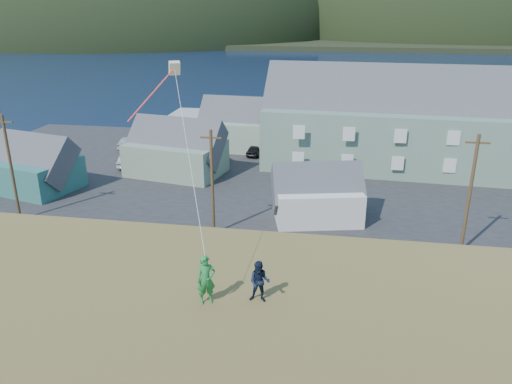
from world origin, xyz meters
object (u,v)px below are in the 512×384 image
wharf (249,122)px  kite_flyer_navy (260,282)px  shed_palegreen_near (176,150)px  kite_flyer_green (206,280)px  shed_palegreen_far (246,125)px  shed_teal (31,165)px  shed_white (317,194)px  lodge (444,123)px

wharf → kite_flyer_navy: kite_flyer_navy is taller
kite_flyer_navy → shed_palegreen_near: bearing=113.8°
kite_flyer_green → kite_flyer_navy: bearing=-17.0°
shed_palegreen_far → shed_palegreen_near: bearing=-111.2°
shed_palegreen_near → kite_flyer_navy: 36.98m
shed_teal → shed_white: 27.76m
shed_teal → shed_palegreen_far: 25.45m
lodge → kite_flyer_navy: size_ratio=25.49×
lodge → kite_flyer_navy: lodge is taller
lodge → kite_flyer_navy: (-13.55, -40.09, 2.79)m
wharf → shed_white: 36.32m
kite_flyer_green → kite_flyer_navy: (1.80, 0.40, -0.14)m
wharf → shed_teal: shed_teal is taller
shed_palegreen_far → shed_teal: bearing=-129.8°
lodge → kite_flyer_green: 43.40m
shed_teal → shed_palegreen_far: shed_palegreen_far is taller
lodge → kite_flyer_green: size_ratio=21.63×
wharf → shed_palegreen_far: size_ratio=2.16×
wharf → shed_palegreen_far: (2.01, -13.20, 2.52)m
lodge → wharf: bearing=146.6°
lodge → shed_palegreen_far: (-22.37, 4.99, -2.21)m
shed_teal → shed_palegreen_near: bearing=43.7°
kite_flyer_green → kite_flyer_navy: 1.85m
wharf → kite_flyer_navy: (10.83, -58.27, 7.51)m
shed_palegreen_far → kite_flyer_green: size_ratio=6.68×
wharf → kite_flyer_green: kite_flyer_green is taller
wharf → kite_flyer_navy: size_ratio=17.03×
shed_white → shed_palegreen_far: shed_palegreen_far is taller
shed_palegreen_near → shed_white: (15.33, -9.71, -0.46)m
lodge → shed_white: lodge is taller
lodge → shed_teal: lodge is taller
kite_flyer_green → kite_flyer_navy: size_ratio=1.18×
shed_palegreen_far → lodge: bearing=-8.1°
wharf → kite_flyer_navy: 59.74m
shed_teal → wharf: bearing=77.9°
wharf → shed_palegreen_near: (-3.44, -24.57, 2.29)m
shed_teal → shed_palegreen_far: size_ratio=0.81×
shed_palegreen_far → kite_flyer_navy: kite_flyer_navy is taller
lodge → shed_teal: size_ratio=4.01×
lodge → shed_white: 20.58m
wharf → shed_teal: (-15.72, -31.45, 2.06)m
wharf → lodge: (24.39, -18.19, 4.73)m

